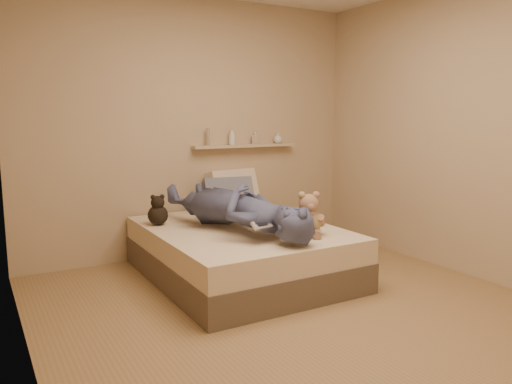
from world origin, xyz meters
TOP-DOWN VIEW (x-y plane):
  - room at (0.00, 0.00)m, footprint 3.80×3.80m
  - bed at (0.00, 0.93)m, footprint 1.50×1.90m
  - game_console at (-0.14, 0.33)m, footprint 0.18×0.10m
  - teddy_bear at (0.33, 0.37)m, footprint 0.29×0.30m
  - dark_plush at (-0.60, 1.37)m, footprint 0.18×0.18m
  - pillow_cream at (0.36, 1.76)m, footprint 0.59×0.36m
  - pillow_grey at (0.24, 1.62)m, footprint 0.54×0.35m
  - person at (-0.08, 0.84)m, footprint 0.89×1.76m
  - wall_shelf at (0.55, 1.84)m, footprint 1.20×0.12m
  - shelf_bottles at (0.65, 1.84)m, footprint 0.93×0.13m

SIDE VIEW (x-z plane):
  - bed at x=0.00m, z-range 0.00..0.45m
  - dark_plush at x=-0.60m, z-range 0.43..0.71m
  - teddy_bear at x=0.33m, z-range 0.42..0.79m
  - game_console at x=-0.14m, z-range 0.57..0.63m
  - pillow_grey at x=0.24m, z-range 0.44..0.80m
  - pillow_cream at x=0.36m, z-range 0.44..0.86m
  - person at x=-0.08m, z-range 0.45..0.85m
  - wall_shelf at x=0.55m, z-range 1.09..1.11m
  - shelf_bottles at x=0.65m, z-range 1.10..1.28m
  - room at x=0.00m, z-range -0.60..3.20m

